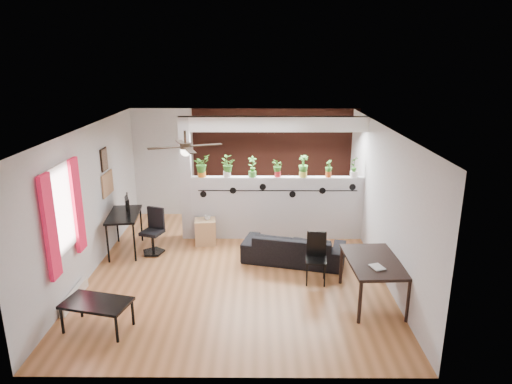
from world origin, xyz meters
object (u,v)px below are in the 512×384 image
ceiling_fan (186,148)px  office_chair (154,234)px  sofa (294,248)px  potted_plant_6 (354,166)px  potted_plant_3 (278,168)px  folding_chair (316,253)px  cube_shelf (205,232)px  computer_desk (124,217)px  dining_table (373,265)px  cup (207,218)px  potted_plant_5 (329,168)px  potted_plant_1 (227,166)px  potted_plant_2 (252,166)px  coffee_table (97,305)px  potted_plant_0 (201,165)px  potted_plant_4 (303,166)px

ceiling_fan → office_chair: (-0.86, 0.98, -1.92)m
sofa → potted_plant_6: bearing=-123.7°
potted_plant_3 → folding_chair: bearing=-73.1°
cube_shelf → computer_desk: 1.66m
potted_plant_6 → cube_shelf: potted_plant_6 is taller
potted_plant_3 → potted_plant_6: (1.58, 0.00, 0.03)m
dining_table → sofa: bearing=127.7°
potted_plant_3 → cup: potted_plant_3 is taller
computer_desk → potted_plant_5: bearing=10.2°
potted_plant_1 → sofa: 2.22m
potted_plant_2 → computer_desk: 2.77m
sofa → computer_desk: size_ratio=1.57×
potted_plant_5 → folding_chair: bearing=-103.0°
folding_chair → cup: bearing=141.6°
potted_plant_2 → coffee_table: size_ratio=0.42×
potted_plant_3 → dining_table: (1.40, -2.67, -0.91)m
potted_plant_0 → potted_plant_3: bearing=0.0°
potted_plant_5 → sofa: potted_plant_5 is taller
potted_plant_2 → cube_shelf: size_ratio=0.84×
potted_plant_2 → potted_plant_5: size_ratio=1.22×
sofa → potted_plant_0: bearing=-19.2°
sofa → coffee_table: sofa is taller
ceiling_fan → potted_plant_2: bearing=59.2°
potted_plant_2 → potted_plant_4: bearing=0.0°
potted_plant_1 → potted_plant_3: potted_plant_1 is taller
potted_plant_4 → office_chair: bearing=-164.8°
ceiling_fan → potted_plant_5: 3.30m
cup → potted_plant_0: bearing=110.6°
cup → dining_table: bearing=-39.2°
folding_chair → office_chair: bearing=159.4°
potted_plant_1 → potted_plant_4: bearing=0.0°
potted_plant_4 → cube_shelf: 2.45m
potted_plant_3 → potted_plant_4: (0.53, 0.00, 0.04)m
dining_table → cube_shelf: bearing=141.3°
ceiling_fan → folding_chair: 2.84m
potted_plant_1 → dining_table: (2.46, -2.67, -0.95)m
folding_chair → potted_plant_5: bearing=77.0°
potted_plant_5 → sofa: bearing=-123.0°
potted_plant_4 → coffee_table: potted_plant_4 is taller
potted_plant_4 → sofa: potted_plant_4 is taller
potted_plant_3 → computer_desk: bearing=-166.4°
coffee_table → cup: bearing=68.5°
potted_plant_5 → potted_plant_3: bearing=180.0°
ceiling_fan → potted_plant_5: (2.65, 1.80, -0.77)m
potted_plant_6 → computer_desk: potted_plant_6 is taller
potted_plant_2 → cube_shelf: (-0.98, -0.34, -1.32)m
ceiling_fan → potted_plant_6: 3.73m
ceiling_fan → dining_table: size_ratio=0.89×
ceiling_fan → potted_plant_4: ceiling_fan is taller
cup → potted_plant_6: bearing=6.4°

